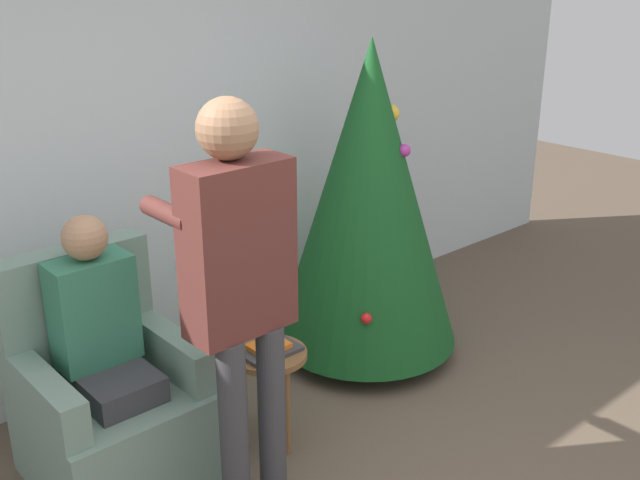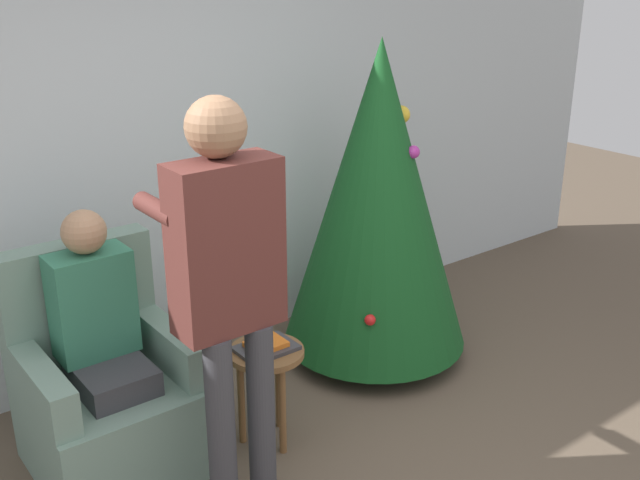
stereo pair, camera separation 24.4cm
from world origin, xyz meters
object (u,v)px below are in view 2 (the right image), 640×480
Objects in this scene: christmas_tree at (378,198)px; side_stool at (267,367)px; armchair at (106,396)px; person_standing at (228,276)px; person_seated at (102,334)px.

christmas_tree reaches higher than side_stool.
armchair is 0.58× the size of person_standing.
person_standing is (-1.39, -0.67, 0.10)m from christmas_tree.
christmas_tree reaches higher than person_seated.
side_stool is (-1.02, -0.36, -0.59)m from christmas_tree.
side_stool is at bearing -23.34° from person_seated.
person_standing is at bearing -140.01° from side_stool.
person_seated reaches higher than armchair.
christmas_tree is 1.74m from person_seated.
person_standing reaches higher than side_stool.
person_standing is (0.32, -0.61, 0.41)m from person_seated.
christmas_tree reaches higher than person_standing.
armchair is at bearing 90.00° from person_seated.
person_seated is (-1.71, -0.06, -0.31)m from christmas_tree.
christmas_tree is 1.83m from armchair.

